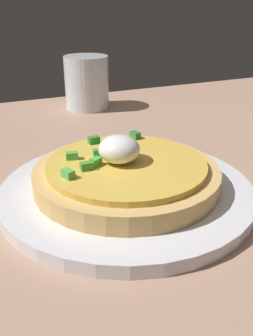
{
  "coord_description": "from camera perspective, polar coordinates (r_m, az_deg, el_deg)",
  "views": [
    {
      "loc": [
        -21.56,
        -41.37,
        22.28
      ],
      "look_at": [
        -6.79,
        -7.61,
        5.43
      ],
      "focal_mm": 41.07,
      "sensor_mm": 36.0,
      "label": 1
    }
  ],
  "objects": [
    {
      "name": "dining_table",
      "position": [
        0.51,
        3.54,
        0.03
      ],
      "size": [
        107.85,
        76.29,
        2.05
      ],
      "primitive_type": "cube",
      "color": "tan",
      "rests_on": "ground"
    },
    {
      "name": "plate",
      "position": [
        0.42,
        0.0,
        -3.36
      ],
      "size": [
        27.1,
        27.1,
        1.38
      ],
      "primitive_type": "cylinder",
      "color": "white",
      "rests_on": "dining_table"
    },
    {
      "name": "pizza",
      "position": [
        0.41,
        -0.09,
        -0.72
      ],
      "size": [
        19.73,
        19.73,
        5.55
      ],
      "color": "#DCAF65",
      "rests_on": "plate"
    },
    {
      "name": "cup_far",
      "position": [
        0.74,
        -5.91,
        12.17
      ],
      "size": [
        8.22,
        8.22,
        9.73
      ],
      "color": "silver",
      "rests_on": "dining_table"
    }
  ]
}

